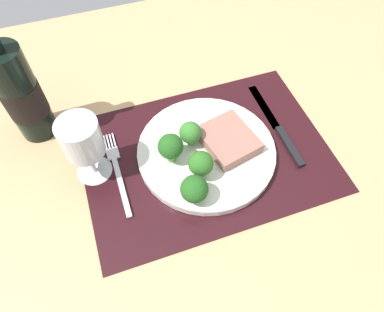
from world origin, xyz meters
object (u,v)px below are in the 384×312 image
at_px(wine_bottle, 20,93).
at_px(fork, 118,172).
at_px(plate, 206,151).
at_px(wine_glass, 82,141).
at_px(steak, 228,140).
at_px(knife, 279,130).

bearing_deg(wine_bottle, fork, -50.72).
xyz_separation_m(plate, wine_glass, (-0.21, 0.03, 0.09)).
distance_m(plate, fork, 0.17).
relative_size(steak, fork, 0.55).
relative_size(plate, knife, 1.17).
height_order(steak, wine_bottle, wine_bottle).
height_order(fork, knife, knife).
bearing_deg(wine_bottle, wine_glass, -57.46).
bearing_deg(plate, wine_glass, 171.14).
bearing_deg(plate, wine_bottle, 150.42).
relative_size(steak, knife, 0.46).
bearing_deg(knife, wine_bottle, 158.11).
xyz_separation_m(knife, wine_bottle, (-0.47, 0.17, 0.10)).
bearing_deg(steak, knife, 3.19).
relative_size(steak, wine_bottle, 0.35).
relative_size(plate, wine_glass, 1.92).
xyz_separation_m(plate, wine_bottle, (-0.30, 0.17, 0.09)).
relative_size(fork, wine_bottle, 0.63).
xyz_separation_m(plate, knife, (0.16, 0.01, -0.00)).
xyz_separation_m(fork, wine_bottle, (-0.13, 0.16, 0.10)).
height_order(plate, fork, plate).
xyz_separation_m(steak, fork, (-0.22, 0.02, -0.02)).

